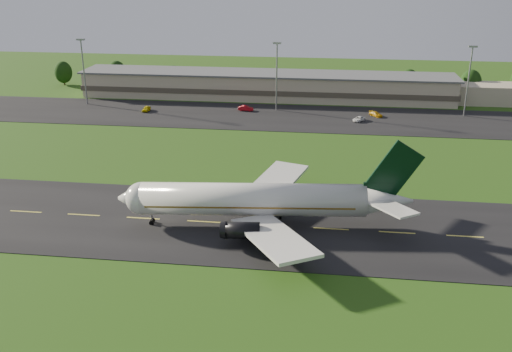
# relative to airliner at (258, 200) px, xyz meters

# --- Properties ---
(ground) EXTENTS (360.00, 360.00, 0.00)m
(ground) POSITION_rel_airliner_xyz_m (-9.47, -0.09, -4.66)
(ground) COLOR #264611
(ground) RESTS_ON ground
(taxiway) EXTENTS (220.00, 30.00, 0.10)m
(taxiway) POSITION_rel_airliner_xyz_m (-9.47, -0.09, -4.61)
(taxiway) COLOR black
(taxiway) RESTS_ON ground
(apron) EXTENTS (260.00, 30.00, 0.10)m
(apron) POSITION_rel_airliner_xyz_m (-9.47, 71.91, -4.61)
(apron) COLOR black
(apron) RESTS_ON ground
(airliner) EXTENTS (51.25, 41.96, 15.57)m
(airliner) POSITION_rel_airliner_xyz_m (0.00, 0.00, 0.00)
(airliner) COLOR silver
(airliner) RESTS_ON ground
(terminal) EXTENTS (145.00, 16.00, 8.40)m
(terminal) POSITION_rel_airliner_xyz_m (-3.07, 96.10, -0.67)
(terminal) COLOR #BDAE91
(terminal) RESTS_ON ground
(light_mast_west) EXTENTS (2.40, 1.20, 20.35)m
(light_mast_west) POSITION_rel_airliner_xyz_m (-64.47, 79.91, 8.08)
(light_mast_west) COLOR gray
(light_mast_west) RESTS_ON ground
(light_mast_centre) EXTENTS (2.40, 1.20, 20.35)m
(light_mast_centre) POSITION_rel_airliner_xyz_m (-4.47, 79.91, 8.08)
(light_mast_centre) COLOR gray
(light_mast_centre) RESTS_ON ground
(light_mast_east) EXTENTS (2.40, 1.20, 20.35)m
(light_mast_east) POSITION_rel_airliner_xyz_m (50.53, 79.91, 8.08)
(light_mast_east) COLOR gray
(light_mast_east) RESTS_ON ground
(tree_line) EXTENTS (196.42, 9.94, 10.97)m
(tree_line) POSITION_rel_airliner_xyz_m (27.62, 105.65, 0.36)
(tree_line) COLOR black
(tree_line) RESTS_ON ground
(service_vehicle_a) EXTENTS (1.80, 4.39, 1.49)m
(service_vehicle_a) POSITION_rel_airliner_xyz_m (-43.11, 73.38, -3.82)
(service_vehicle_a) COLOR #D7C80C
(service_vehicle_a) RESTS_ON apron
(service_vehicle_b) EXTENTS (4.60, 1.74, 1.50)m
(service_vehicle_b) POSITION_rel_airliner_xyz_m (-13.52, 77.83, -3.81)
(service_vehicle_b) COLOR #A90B15
(service_vehicle_b) RESTS_ON apron
(service_vehicle_c) EXTENTS (4.22, 5.01, 1.27)m
(service_vehicle_c) POSITION_rel_airliner_xyz_m (19.92, 70.21, -3.92)
(service_vehicle_c) COLOR white
(service_vehicle_c) RESTS_ON apron
(service_vehicle_d) EXTENTS (4.26, 4.67, 1.31)m
(service_vehicle_d) POSITION_rel_airliner_xyz_m (25.03, 76.13, -3.91)
(service_vehicle_d) COLOR #D89C0C
(service_vehicle_d) RESTS_ON apron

